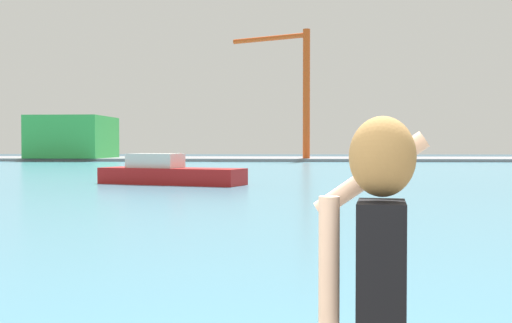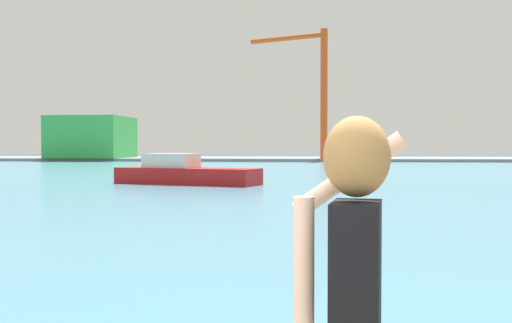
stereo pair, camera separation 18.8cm
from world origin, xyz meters
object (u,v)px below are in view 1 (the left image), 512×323
object	(u,v)px
boat_moored	(168,173)
warehouse_left	(73,137)
person_photographer	(379,275)
port_crane	(297,80)

from	to	relation	value
boat_moored	warehouse_left	distance (m)	60.60
person_photographer	boat_moored	size ratio (longest dim) A/B	0.20
boat_moored	port_crane	bearing A→B (deg)	100.79
warehouse_left	port_crane	bearing A→B (deg)	-1.97
person_photographer	boat_moored	distance (m)	32.57
warehouse_left	port_crane	xyz separation A→B (m)	(32.78, -1.13, 8.01)
warehouse_left	port_crane	world-z (taller)	port_crane
port_crane	warehouse_left	bearing A→B (deg)	178.03
port_crane	boat_moored	bearing A→B (deg)	-97.64
warehouse_left	person_photographer	bearing A→B (deg)	-69.07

